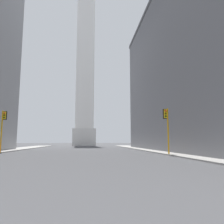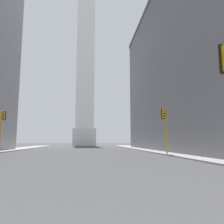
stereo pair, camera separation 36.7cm
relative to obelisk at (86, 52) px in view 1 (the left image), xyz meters
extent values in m
cube|color=gray|center=(13.89, -54.40, -37.59)|extent=(5.00, 102.01, 0.15)
cube|color=silver|center=(0.00, 0.00, -34.45)|extent=(8.71, 8.71, 6.43)
cube|color=white|center=(0.00, 0.00, 0.97)|extent=(6.96, 6.96, 64.42)
cylinder|color=orange|center=(11.65, -58.48, -34.66)|extent=(0.18, 0.18, 6.02)
cylinder|color=#262626|center=(11.65, -58.48, -37.62)|extent=(0.40, 0.40, 0.10)
cube|color=yellow|center=(11.36, -58.48, -32.35)|extent=(0.37, 0.37, 1.10)
cube|color=black|center=(11.38, -58.30, -32.35)|extent=(0.58, 0.08, 1.32)
sphere|color=red|center=(11.35, -58.67, -32.01)|extent=(0.22, 0.22, 0.22)
sphere|color=#483506|center=(11.35, -58.67, -32.35)|extent=(0.22, 0.22, 0.22)
sphere|color=#073410|center=(11.35, -58.67, -32.69)|extent=(0.22, 0.22, 0.22)
cylinder|color=orange|center=(-11.24, -52.00, -34.54)|extent=(0.18, 0.18, 6.27)
cylinder|color=#262626|center=(-11.24, -52.00, -37.62)|extent=(0.40, 0.40, 0.10)
cube|color=yellow|center=(-10.95, -52.00, -32.10)|extent=(0.37, 0.37, 1.10)
cube|color=black|center=(-10.96, -51.82, -32.10)|extent=(0.58, 0.08, 1.32)
sphere|color=red|center=(-10.93, -52.19, -31.76)|extent=(0.22, 0.22, 0.22)
sphere|color=#483506|center=(-10.93, -52.19, -32.10)|extent=(0.22, 0.22, 0.22)
sphere|color=#073410|center=(-10.93, -52.19, -32.44)|extent=(0.22, 0.22, 0.22)
camera|label=1|loc=(1.39, -85.67, -35.87)|focal=35.00mm
camera|label=2|loc=(1.75, -85.71, -35.87)|focal=35.00mm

